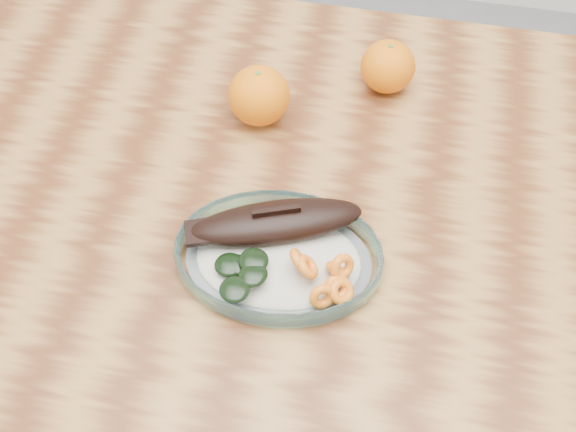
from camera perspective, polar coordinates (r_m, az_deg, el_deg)
The scene contains 5 objects.
ground at distance 1.63m, azimuth -0.50°, elevation -14.53°, with size 3.00×3.00×0.00m, color slate.
dining_table at distance 1.05m, azimuth -0.74°, elevation -1.12°, with size 1.20×0.80×0.75m.
plated_meal at distance 0.89m, azimuth -0.76°, elevation -3.02°, with size 0.50×0.50×0.08m.
orange_left at distance 1.03m, azimuth -2.30°, elevation 9.48°, with size 0.09×0.09×0.09m, color #F56405.
orange_right at distance 1.09m, azimuth 7.90°, elevation 11.62°, with size 0.08×0.08×0.08m, color #F56405.
Camera 1 is at (0.13, -0.59, 1.51)m, focal length 45.00 mm.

